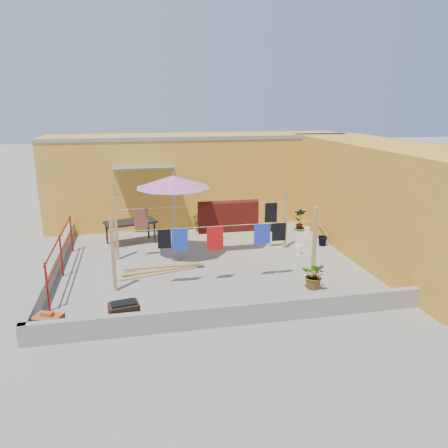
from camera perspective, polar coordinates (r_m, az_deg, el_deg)
The scene contains 21 objects.
ground at distance 12.25m, azimuth -1.97°, elevation -5.07°, with size 80.00×80.00×0.00m, color #9E998E.
wall_back at distance 16.41m, azimuth -3.11°, elevation 6.04°, with size 11.00×3.27×3.21m.
wall_right at distance 13.64m, azimuth 20.07°, elevation 3.12°, with size 2.40×9.00×3.20m, color orange.
parapet_front at distance 8.95m, azimuth 2.02°, elevation -11.66°, with size 8.30×0.16×0.44m, color gray.
parapet_left at distance 12.22m, azimuth -21.26°, elevation -5.13°, with size 0.16×7.30×0.44m, color gray.
red_railing at distance 11.83m, azimuth -20.55°, elevation -3.15°, with size 0.05×4.20×1.10m.
clothesline_rig at distance 12.55m, azimuth 0.18°, elevation 0.48°, with size 5.09×2.35×1.80m.
patio_umbrella at distance 12.06m, azimuth -6.68°, elevation 5.46°, with size 2.12×2.12×2.48m.
outdoor_table at distance 14.02m, azimuth -12.15°, elevation 0.08°, with size 1.71×1.17×0.73m.
brick_stack at distance 9.27m, azimuth -21.97°, elevation -12.06°, with size 0.63×0.55×0.45m.
lumber_pile at distance 11.68m, azimuth -8.11°, elevation -5.92°, with size 2.24×0.69×0.14m.
brazier at distance 9.07m, azimuth -12.88°, elevation -11.45°, with size 0.64×0.49×0.52m.
white_basin at distance 9.56m, azimuth 6.18°, elevation -11.10°, with size 0.44×0.44×0.08m.
water_jug_a at distance 14.97m, azimuth 10.83°, elevation -0.92°, with size 0.20×0.20×0.32m.
water_jug_b at distance 13.03m, azimuth 9.66°, elevation -3.33°, with size 0.21×0.21×0.33m.
green_hose at distance 15.57m, azimuth 9.91°, elevation -0.65°, with size 0.46×0.46×0.07m.
plant_back_a at distance 15.19m, azimuth -3.07°, elevation 0.48°, with size 0.66×0.58×0.74m, color #235317.
plant_back_b at distance 15.19m, azimuth 6.60°, elevation 0.15°, with size 0.34×0.34×0.61m, color #235317.
plant_right_a at distance 15.40m, azimuth 9.89°, elevation 0.62°, with size 0.43×0.29×0.81m, color #235317.
plant_right_b at distance 13.89m, azimuth 12.69°, elevation -1.47°, with size 0.37×0.30×0.68m, color #235317.
plant_right_c at distance 10.72m, azimuth 11.77°, elevation -6.59°, with size 0.60×0.52×0.66m, color #235317.
Camera 1 is at (-1.92, -11.31, 4.31)m, focal length 35.00 mm.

